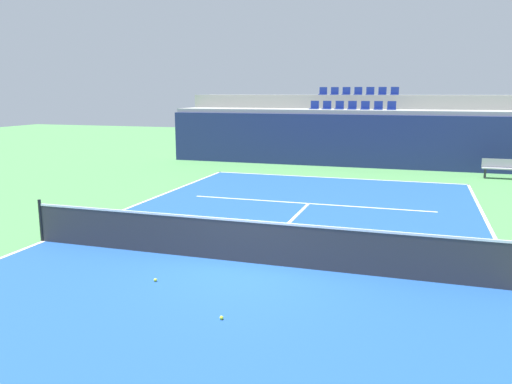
{
  "coord_description": "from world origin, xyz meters",
  "views": [
    {
      "loc": [
        3.44,
        -10.19,
        3.7
      ],
      "look_at": [
        -0.46,
        2.0,
        1.2
      ],
      "focal_mm": 35.81,
      "sensor_mm": 36.0,
      "label": 1
    }
  ],
  "objects_px": {
    "player_bench": "(500,167)",
    "tennis_ball_0": "(155,280)",
    "tennis_net": "(248,241)",
    "tennis_ball_2": "(222,318)"
  },
  "relations": [
    {
      "from": "tennis_net",
      "to": "tennis_ball_0",
      "type": "bearing_deg",
      "value": -130.19
    },
    {
      "from": "player_bench",
      "to": "tennis_ball_0",
      "type": "height_order",
      "value": "player_bench"
    },
    {
      "from": "player_bench",
      "to": "tennis_net",
      "type": "bearing_deg",
      "value": -116.12
    },
    {
      "from": "tennis_net",
      "to": "tennis_ball_2",
      "type": "relative_size",
      "value": 167.88
    },
    {
      "from": "player_bench",
      "to": "tennis_ball_2",
      "type": "height_order",
      "value": "player_bench"
    },
    {
      "from": "tennis_net",
      "to": "player_bench",
      "type": "height_order",
      "value": "tennis_net"
    },
    {
      "from": "tennis_ball_0",
      "to": "tennis_ball_2",
      "type": "height_order",
      "value": "same"
    },
    {
      "from": "tennis_net",
      "to": "player_bench",
      "type": "bearing_deg",
      "value": 63.88
    },
    {
      "from": "tennis_net",
      "to": "tennis_ball_0",
      "type": "relative_size",
      "value": 167.88
    },
    {
      "from": "tennis_net",
      "to": "tennis_ball_2",
      "type": "height_order",
      "value": "tennis_net"
    }
  ]
}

